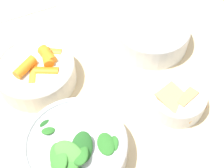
# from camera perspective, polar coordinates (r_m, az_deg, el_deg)

# --- Properties ---
(dining_table) EXTENTS (1.19, 0.77, 0.74)m
(dining_table) POSITION_cam_1_polar(r_m,az_deg,el_deg) (0.79, -0.14, -4.45)
(dining_table) COLOR beige
(dining_table) RESTS_ON ground_plane
(bowl_carrots) EXTENTS (0.17, 0.17, 0.07)m
(bowl_carrots) POSITION_cam_1_polar(r_m,az_deg,el_deg) (0.69, -13.69, 2.28)
(bowl_carrots) COLOR silver
(bowl_carrots) RESTS_ON dining_table
(bowl_greens) EXTENTS (0.19, 0.19, 0.09)m
(bowl_greens) POSITION_cam_1_polar(r_m,az_deg,el_deg) (0.58, -6.56, -11.63)
(bowl_greens) COLOR silver
(bowl_greens) RESTS_ON dining_table
(bowl_beans_hotdog) EXTENTS (0.17, 0.17, 0.06)m
(bowl_beans_hotdog) POSITION_cam_1_polar(r_m,az_deg,el_deg) (0.75, 7.34, 9.02)
(bowl_beans_hotdog) COLOR silver
(bowl_beans_hotdog) RESTS_ON dining_table
(bowl_cookies) EXTENTS (0.11, 0.11, 0.05)m
(bowl_cookies) POSITION_cam_1_polar(r_m,az_deg,el_deg) (0.65, 11.96, -2.65)
(bowl_cookies) COLOR silver
(bowl_cookies) RESTS_ON dining_table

